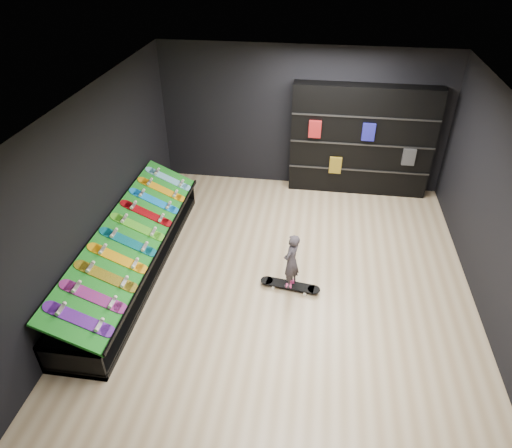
# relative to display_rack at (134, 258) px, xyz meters

# --- Properties ---
(floor) EXTENTS (6.00, 7.00, 0.01)m
(floor) POSITION_rel_display_rack_xyz_m (2.55, 0.00, -0.25)
(floor) COLOR tan
(floor) RESTS_ON ground
(ceiling) EXTENTS (6.00, 7.00, 0.01)m
(ceiling) POSITION_rel_display_rack_xyz_m (2.55, 0.00, 2.75)
(ceiling) COLOR white
(ceiling) RESTS_ON ground
(wall_back) EXTENTS (6.00, 0.02, 3.00)m
(wall_back) POSITION_rel_display_rack_xyz_m (2.55, 3.50, 1.25)
(wall_back) COLOR black
(wall_back) RESTS_ON ground
(wall_front) EXTENTS (6.00, 0.02, 3.00)m
(wall_front) POSITION_rel_display_rack_xyz_m (2.55, -3.50, 1.25)
(wall_front) COLOR black
(wall_front) RESTS_ON ground
(wall_left) EXTENTS (0.02, 7.00, 3.00)m
(wall_left) POSITION_rel_display_rack_xyz_m (-0.45, 0.00, 1.25)
(wall_left) COLOR black
(wall_left) RESTS_ON ground
(wall_right) EXTENTS (0.02, 7.00, 3.00)m
(wall_right) POSITION_rel_display_rack_xyz_m (5.55, 0.00, 1.25)
(wall_right) COLOR black
(wall_right) RESTS_ON ground
(display_rack) EXTENTS (0.90, 4.50, 0.50)m
(display_rack) POSITION_rel_display_rack_xyz_m (0.00, 0.00, 0.00)
(display_rack) COLOR black
(display_rack) RESTS_ON ground
(turf_ramp) EXTENTS (0.92, 4.50, 0.46)m
(turf_ramp) POSITION_rel_display_rack_xyz_m (0.05, 0.00, 0.46)
(turf_ramp) COLOR #106914
(turf_ramp) RESTS_ON display_rack
(back_shelving) EXTENTS (2.90, 0.34, 2.32)m
(back_shelving) POSITION_rel_display_rack_xyz_m (3.80, 3.32, 0.91)
(back_shelving) COLOR black
(back_shelving) RESTS_ON ground
(floor_skateboard) EXTENTS (1.00, 0.35, 0.09)m
(floor_skateboard) POSITION_rel_display_rack_xyz_m (2.65, -0.11, -0.21)
(floor_skateboard) COLOR black
(floor_skateboard) RESTS_ON ground
(child) EXTENTS (0.23, 0.26, 0.58)m
(child) POSITION_rel_display_rack_xyz_m (2.65, -0.11, 0.13)
(child) COLOR black
(child) RESTS_ON floor_skateboard
(display_board_0) EXTENTS (0.93, 0.22, 0.50)m
(display_board_0) POSITION_rel_display_rack_xyz_m (0.06, -1.90, 0.49)
(display_board_0) COLOR purple
(display_board_0) RESTS_ON turf_ramp
(display_board_1) EXTENTS (0.93, 0.22, 0.50)m
(display_board_1) POSITION_rel_display_rack_xyz_m (0.06, -1.48, 0.49)
(display_board_1) COLOR #2626BF
(display_board_1) RESTS_ON turf_ramp
(display_board_2) EXTENTS (0.93, 0.22, 0.50)m
(display_board_2) POSITION_rel_display_rack_xyz_m (0.06, -1.06, 0.49)
(display_board_2) COLOR yellow
(display_board_2) RESTS_ON turf_ramp
(display_board_3) EXTENTS (0.93, 0.22, 0.50)m
(display_board_3) POSITION_rel_display_rack_xyz_m (0.06, -0.63, 0.49)
(display_board_3) COLOR yellow
(display_board_3) RESTS_ON turf_ramp
(display_board_4) EXTENTS (0.93, 0.22, 0.50)m
(display_board_4) POSITION_rel_display_rack_xyz_m (0.06, -0.21, 0.49)
(display_board_4) COLOR #0C8C99
(display_board_4) RESTS_ON turf_ramp
(display_board_5) EXTENTS (0.93, 0.22, 0.50)m
(display_board_5) POSITION_rel_display_rack_xyz_m (0.06, 0.21, 0.49)
(display_board_5) COLOR green
(display_board_5) RESTS_ON turf_ramp
(display_board_6) EXTENTS (0.93, 0.22, 0.50)m
(display_board_6) POSITION_rel_display_rack_xyz_m (0.06, 0.63, 0.49)
(display_board_6) COLOR red
(display_board_6) RESTS_ON turf_ramp
(display_board_7) EXTENTS (0.93, 0.22, 0.50)m
(display_board_7) POSITION_rel_display_rack_xyz_m (0.06, 1.06, 0.49)
(display_board_7) COLOR blue
(display_board_7) RESTS_ON turf_ramp
(display_board_8) EXTENTS (0.93, 0.22, 0.50)m
(display_board_8) POSITION_rel_display_rack_xyz_m (0.06, 1.48, 0.49)
(display_board_8) COLOR orange
(display_board_8) RESTS_ON turf_ramp
(display_board_9) EXTENTS (0.93, 0.22, 0.50)m
(display_board_9) POSITION_rel_display_rack_xyz_m (0.06, 1.90, 0.49)
(display_board_9) COLOR #0CB2E5
(display_board_9) RESTS_ON turf_ramp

